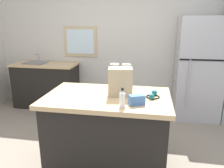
{
  "coord_description": "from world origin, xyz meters",
  "views": [
    {
      "loc": [
        0.53,
        -2.09,
        1.69
      ],
      "look_at": [
        0.08,
        0.48,
        0.94
      ],
      "focal_mm": 35.05,
      "sensor_mm": 36.0,
      "label": 1
    }
  ],
  "objects": [
    {
      "name": "shopping_bag",
      "position": [
        0.22,
        0.22,
        1.05
      ],
      "size": [
        0.29,
        0.22,
        0.36
      ],
      "color": "tan",
      "rests_on": "kitchen_island"
    },
    {
      "name": "sink_counter",
      "position": [
        -1.53,
        1.89,
        0.46
      ],
      "size": [
        1.27,
        0.59,
        1.08
      ],
      "color": "black",
      "rests_on": "ground"
    },
    {
      "name": "ear_defenders",
      "position": [
        0.58,
        0.21,
        0.91
      ],
      "size": [
        0.18,
        0.2,
        0.06
      ],
      "color": "black",
      "rests_on": "kitchen_island"
    },
    {
      "name": "kitchen_island",
      "position": [
        0.08,
        0.18,
        0.45
      ],
      "size": [
        1.4,
        0.88,
        0.89
      ],
      "color": "black",
      "rests_on": "ground"
    },
    {
      "name": "small_box",
      "position": [
        0.42,
        -0.04,
        0.94
      ],
      "size": [
        0.17,
        0.14,
        0.1
      ],
      "primitive_type": "cube",
      "rotation": [
        0.0,
        0.0,
        0.46
      ],
      "color": "#4775B7",
      "rests_on": "kitchen_island"
    },
    {
      "name": "bottle",
      "position": [
        0.29,
        -0.13,
        0.98
      ],
      "size": [
        0.06,
        0.06,
        0.2
      ],
      "color": "white",
      "rests_on": "kitchen_island"
    },
    {
      "name": "back_wall",
      "position": [
        -0.01,
        2.24,
        1.3
      ],
      "size": [
        5.26,
        0.13,
        2.6
      ],
      "color": "silver",
      "rests_on": "ground"
    },
    {
      "name": "refrigerator",
      "position": [
        1.38,
        1.85,
        0.89
      ],
      "size": [
        0.76,
        0.67,
        1.78
      ],
      "color": "#B7B7BC",
      "rests_on": "ground"
    }
  ]
}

